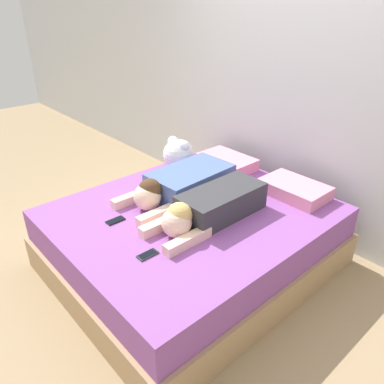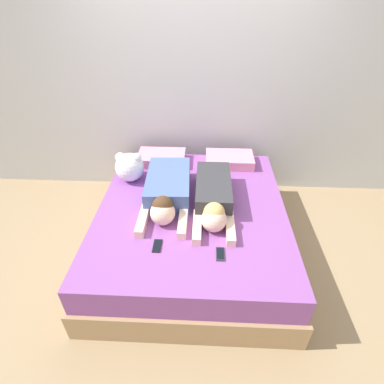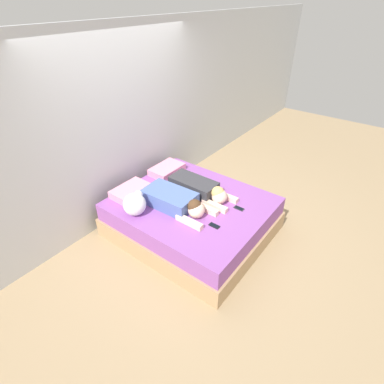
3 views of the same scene
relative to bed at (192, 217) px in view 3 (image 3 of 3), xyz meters
name	(u,v)px [view 3 (image 3 of 3)]	position (x,y,z in m)	size (l,w,h in m)	color
ground_plane	(192,230)	(0.00, 0.00, -0.25)	(12.00, 12.00, 0.00)	#9E8460
wall_back	(126,126)	(0.00, 1.15, 1.05)	(12.00, 0.06, 2.60)	silver
bed	(192,217)	(0.00, 0.00, 0.00)	(1.73, 2.00, 0.51)	tan
pillow_head_left	(131,191)	(-0.38, 0.77, 0.31)	(0.52, 0.34, 0.11)	pink
pillow_head_right	(167,169)	(0.38, 0.77, 0.31)	(0.52, 0.34, 0.11)	pink
person_left	(176,201)	(-0.23, 0.08, 0.36)	(0.43, 0.99, 0.24)	#4C66A5
person_right	(201,189)	(0.19, -0.01, 0.36)	(0.34, 0.96, 0.24)	#333338
cell_phone_left	(214,226)	(-0.24, -0.52, 0.27)	(0.06, 0.13, 0.01)	black
cell_phone_right	(239,208)	(0.24, -0.58, 0.27)	(0.06, 0.13, 0.01)	#2D2D33
plush_toy	(135,204)	(-0.64, 0.41, 0.41)	(0.29, 0.29, 0.30)	white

